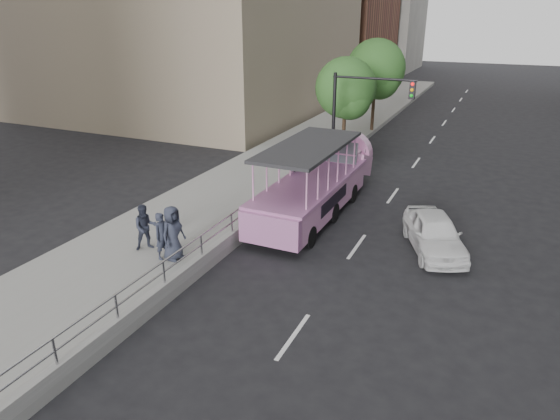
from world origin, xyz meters
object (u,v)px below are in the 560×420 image
object	(u,v)px
pedestrian_near	(162,236)
street_tree_near	(347,91)
pedestrian_far	(173,233)
car	(434,233)
traffic_signal	(356,108)
parking_sign	(295,172)
pedestrian_mid	(145,227)
duck_boat	(319,184)
street_tree_far	(377,71)

from	to	relation	value
pedestrian_near	street_tree_near	world-z (taller)	street_tree_near
pedestrian_far	street_tree_near	world-z (taller)	street_tree_near
car	pedestrian_near	world-z (taller)	pedestrian_near
traffic_signal	parking_sign	bearing A→B (deg)	-99.35
pedestrian_mid	street_tree_near	size ratio (longest dim) A/B	0.29
street_tree_near	duck_boat	bearing A→B (deg)	-79.25
pedestrian_far	street_tree_near	xyz separation A→B (m)	(0.89, 15.96, 2.58)
pedestrian_near	street_tree_near	distance (m)	16.34
parking_sign	street_tree_near	bearing A→B (deg)	94.01
parking_sign	traffic_signal	bearing A→B (deg)	80.65
duck_boat	parking_sign	distance (m)	1.17
parking_sign	duck_boat	bearing A→B (deg)	10.59
traffic_signal	duck_boat	bearing A→B (deg)	-88.83
pedestrian_mid	street_tree_near	world-z (taller)	street_tree_near
car	parking_sign	bearing A→B (deg)	139.67
street_tree_far	car	bearing A→B (deg)	-68.62
pedestrian_mid	traffic_signal	distance (m)	13.10
duck_boat	street_tree_near	world-z (taller)	street_tree_near
parking_sign	car	bearing A→B (deg)	-16.73
street_tree_far	street_tree_near	bearing A→B (deg)	-91.91
pedestrian_mid	traffic_signal	world-z (taller)	traffic_signal
pedestrian_mid	street_tree_near	bearing A→B (deg)	35.65
traffic_signal	street_tree_near	xyz separation A→B (m)	(-1.60, 3.43, 0.32)
duck_boat	car	distance (m)	5.60
duck_boat	car	size ratio (longest dim) A/B	2.39
pedestrian_far	traffic_signal	bearing A→B (deg)	-2.26
parking_sign	traffic_signal	distance (m)	6.15
duck_boat	pedestrian_mid	world-z (taller)	duck_boat
duck_boat	traffic_signal	xyz separation A→B (m)	(-0.11, 5.58, 2.31)
pedestrian_near	parking_sign	distance (m)	7.14
traffic_signal	street_tree_far	world-z (taller)	street_tree_far
traffic_signal	street_tree_far	distance (m)	9.57
pedestrian_near	traffic_signal	distance (m)	13.18
pedestrian_mid	parking_sign	distance (m)	7.14
traffic_signal	street_tree_near	bearing A→B (deg)	114.98
car	pedestrian_far	distance (m)	9.20
pedestrian_far	street_tree_near	bearing A→B (deg)	5.77
car	street_tree_far	distance (m)	18.70
pedestrian_near	street_tree_far	world-z (taller)	street_tree_far
pedestrian_near	street_tree_far	bearing A→B (deg)	6.92
pedestrian_near	pedestrian_far	xyz separation A→B (m)	(0.36, 0.11, 0.13)
street_tree_near	pedestrian_mid	bearing A→B (deg)	-98.00
duck_boat	pedestrian_far	distance (m)	7.43
parking_sign	traffic_signal	xyz separation A→B (m)	(0.95, 5.78, 1.88)
street_tree_near	pedestrian_far	bearing A→B (deg)	-93.19
pedestrian_near	street_tree_far	distance (m)	22.35
pedestrian_far	traffic_signal	xyz separation A→B (m)	(2.49, 12.54, 2.26)
duck_boat	traffic_signal	distance (m)	6.04
duck_boat	street_tree_far	distance (m)	15.41
pedestrian_mid	street_tree_near	distance (m)	16.12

